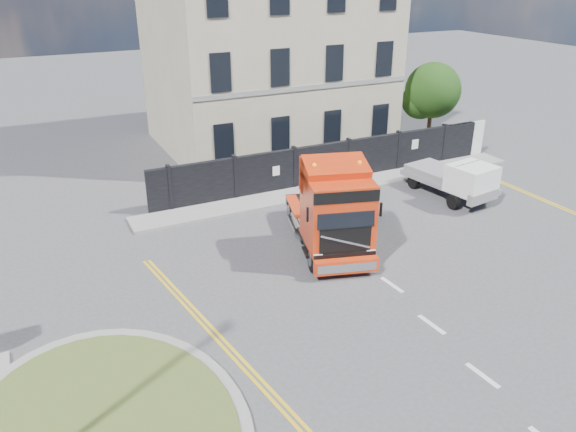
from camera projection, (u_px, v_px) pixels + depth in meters
ground at (309, 300)px, 18.03m from camera, size 120.00×120.00×0.00m
hoarding_fence at (340, 161)px, 27.62m from camera, size 18.80×0.25×2.00m
georgian_building at (266, 44)px, 31.57m from camera, size 12.30×10.30×12.80m
tree at (430, 93)px, 32.47m from camera, size 3.20×3.20×4.80m
pavement_far at (339, 187)px, 27.05m from camera, size 20.00×1.60×0.12m
truck at (333, 213)px, 20.43m from camera, size 3.80×6.35×3.58m
flatbed_pickup at (462, 180)px, 25.14m from camera, size 2.40×4.71×1.87m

